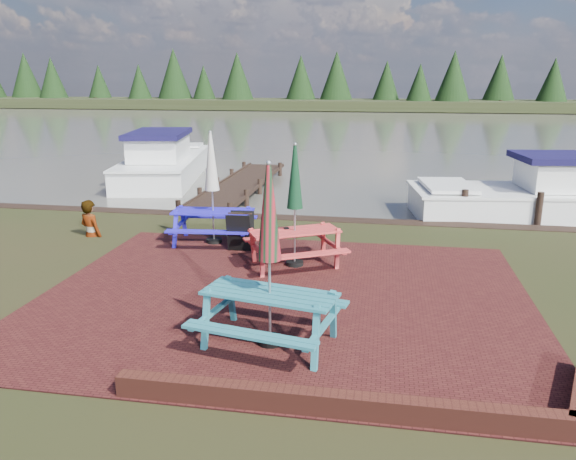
# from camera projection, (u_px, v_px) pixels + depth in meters

# --- Properties ---
(ground) EXTENTS (120.00, 120.00, 0.00)m
(ground) POSITION_uv_depth(u_px,v_px,m) (273.00, 319.00, 9.47)
(ground) COLOR black
(ground) RESTS_ON ground
(paving) EXTENTS (9.00, 7.50, 0.02)m
(paving) POSITION_uv_depth(u_px,v_px,m) (284.00, 297.00, 10.42)
(paving) COLOR #381212
(paving) RESTS_ON ground
(brick_wall) EXTENTS (6.21, 1.79, 0.30)m
(brick_wall) POSITION_uv_depth(u_px,v_px,m) (408.00, 403.00, 6.78)
(brick_wall) COLOR #4C1E16
(brick_wall) RESTS_ON ground
(water) EXTENTS (120.00, 60.00, 0.02)m
(water) POSITION_uv_depth(u_px,v_px,m) (364.00, 128.00, 44.63)
(water) COLOR #4A4840
(water) RESTS_ON ground
(far_treeline) EXTENTS (120.00, 10.00, 8.10)m
(far_treeline) POSITION_uv_depth(u_px,v_px,m) (375.00, 82.00, 71.33)
(far_treeline) COLOR black
(far_treeline) RESTS_ON ground
(picnic_table_teal) EXTENTS (2.32, 2.14, 2.79)m
(picnic_table_teal) POSITION_uv_depth(u_px,v_px,m) (270.00, 284.00, 8.34)
(picnic_table_teal) COLOR teal
(picnic_table_teal) RESTS_ON ground
(picnic_table_red) EXTENTS (2.46, 2.37, 2.63)m
(picnic_table_red) POSITION_uv_depth(u_px,v_px,m) (295.00, 225.00, 11.90)
(picnic_table_red) COLOR red
(picnic_table_red) RESTS_ON ground
(picnic_table_blue) EXTENTS (2.11, 1.92, 2.71)m
(picnic_table_blue) POSITION_uv_depth(u_px,v_px,m) (213.00, 205.00, 13.57)
(picnic_table_blue) COLOR #241BCB
(picnic_table_blue) RESTS_ON ground
(chalkboard) EXTENTS (0.57, 0.56, 0.91)m
(chalkboard) POSITION_uv_depth(u_px,v_px,m) (240.00, 231.00, 13.10)
(chalkboard) COLOR black
(chalkboard) RESTS_ON ground
(jetty) EXTENTS (1.76, 9.08, 1.00)m
(jetty) POSITION_uv_depth(u_px,v_px,m) (240.00, 184.00, 20.73)
(jetty) COLOR black
(jetty) RESTS_ON ground
(boat_jetty) EXTENTS (4.10, 8.23, 2.28)m
(boat_jetty) POSITION_uv_depth(u_px,v_px,m) (164.00, 164.00, 23.17)
(boat_jetty) COLOR white
(boat_jetty) RESTS_ON ground
(boat_near) EXTENTS (8.17, 3.73, 2.13)m
(boat_near) POSITION_uv_depth(u_px,v_px,m) (551.00, 198.00, 16.82)
(boat_near) COLOR white
(boat_near) RESTS_ON ground
(person) EXTENTS (0.80, 0.68, 1.86)m
(person) POSITION_uv_depth(u_px,v_px,m) (88.00, 201.00, 14.20)
(person) COLOR gray
(person) RESTS_ON ground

